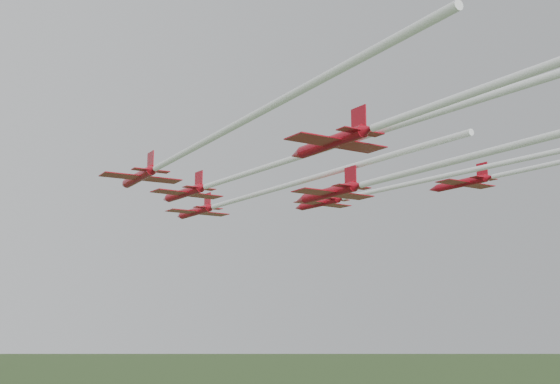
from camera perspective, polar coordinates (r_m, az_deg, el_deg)
jet_lead at (r=96.09m, az=-2.92°, el=-0.46°), size 9.78×61.91×2.89m
jet_row2_left at (r=75.20m, az=-1.60°, el=1.89°), size 9.14×66.99×2.73m
jet_row2_right at (r=95.02m, az=6.84°, el=-0.12°), size 8.80×45.90×2.63m
jet_row3_left at (r=60.05m, az=-7.73°, el=3.21°), size 9.59×49.59×2.36m
jet_row3_mid at (r=67.71m, az=11.76°, el=1.92°), size 9.77×62.95×2.88m
jet_row3_right at (r=87.23m, az=20.27°, el=1.95°), size 8.72×51.55×2.58m
jet_row4_left at (r=51.71m, az=14.39°, el=7.49°), size 9.56×61.79×2.82m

